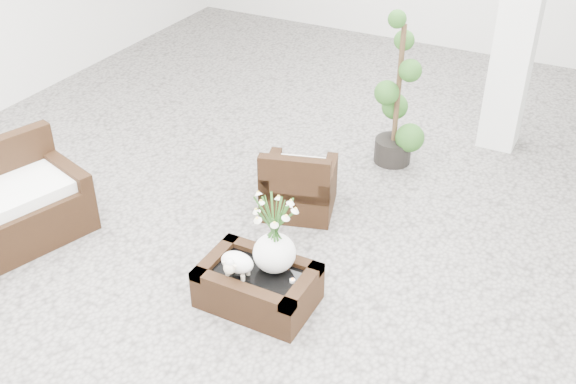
% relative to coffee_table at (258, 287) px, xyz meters
% --- Properties ---
extents(ground, '(11.00, 11.00, 0.00)m').
position_rel_coffee_table_xyz_m(ground, '(-0.10, 0.82, -0.16)').
color(ground, gray).
rests_on(ground, ground).
extents(coffee_table, '(0.90, 0.60, 0.31)m').
position_rel_coffee_table_xyz_m(coffee_table, '(0.00, 0.00, 0.00)').
color(coffee_table, '#331E0F').
rests_on(coffee_table, ground).
extents(sheep_figurine, '(0.28, 0.23, 0.21)m').
position_rel_coffee_table_xyz_m(sheep_figurine, '(-0.12, -0.10, 0.26)').
color(sheep_figurine, white).
rests_on(sheep_figurine, coffee_table).
extents(planter_narcissus, '(0.44, 0.44, 0.80)m').
position_rel_coffee_table_xyz_m(planter_narcissus, '(0.10, 0.10, 0.56)').
color(planter_narcissus, white).
rests_on(planter_narcissus, coffee_table).
extents(tealight, '(0.04, 0.04, 0.03)m').
position_rel_coffee_table_xyz_m(tealight, '(0.30, 0.02, 0.17)').
color(tealight, white).
rests_on(tealight, coffee_table).
extents(armchair, '(0.82, 0.81, 0.71)m').
position_rel_coffee_table_xyz_m(armchair, '(-0.32, 1.37, 0.20)').
color(armchair, '#331E0F').
rests_on(armchair, ground).
extents(topiary, '(0.44, 0.44, 1.65)m').
position_rel_coffee_table_xyz_m(topiary, '(0.17, 2.67, 0.67)').
color(topiary, '#234C18').
rests_on(topiary, ground).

